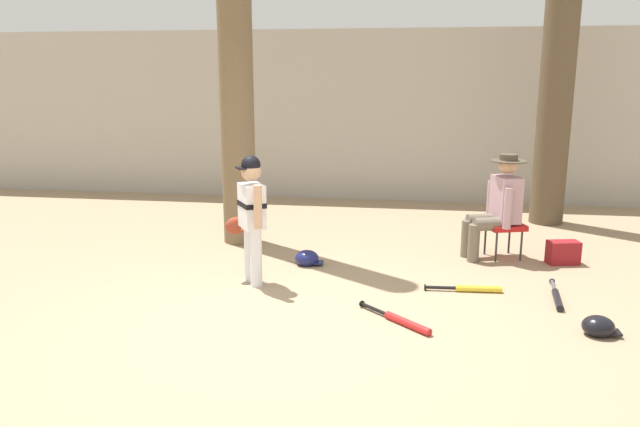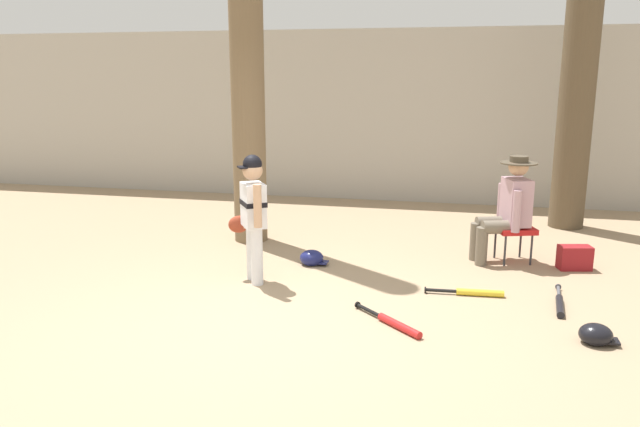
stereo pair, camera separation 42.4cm
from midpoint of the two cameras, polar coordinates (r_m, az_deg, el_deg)
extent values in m
plane|color=#9E8466|center=(5.26, -6.43, -10.55)|extent=(60.00, 60.00, 0.00)
cube|color=#ADA89E|center=(10.46, 1.57, 9.04)|extent=(18.00, 0.36, 2.79)
cone|color=brown|center=(7.93, -8.86, -2.54)|extent=(0.59, 0.59, 0.25)
cylinder|color=brown|center=(9.08, 19.97, 13.47)|extent=(0.46, 0.46, 4.60)
cone|color=brown|center=(9.31, 18.90, -0.79)|extent=(0.60, 0.60, 0.28)
cylinder|color=white|center=(6.18, -7.90, -4.11)|extent=(0.12, 0.12, 0.58)
cylinder|color=white|center=(6.35, -8.38, -3.68)|extent=(0.12, 0.12, 0.58)
cube|color=white|center=(6.14, -8.29, 0.67)|extent=(0.33, 0.36, 0.44)
cube|color=black|center=(6.14, -8.30, 0.87)|extent=(0.34, 0.37, 0.05)
sphere|color=tan|center=(6.08, -8.40, 3.90)|extent=(0.20, 0.20, 0.20)
sphere|color=black|center=(6.07, -8.42, 4.46)|extent=(0.19, 0.19, 0.19)
cube|color=black|center=(6.05, -9.23, 4.16)|extent=(0.16, 0.17, 0.02)
cylinder|color=tan|center=(5.90, -7.82, 0.59)|extent=(0.11, 0.11, 0.42)
cylinder|color=tan|center=(6.34, -9.16, 0.29)|extent=(0.11, 0.11, 0.40)
ellipsoid|color=#933823|center=(6.38, -9.68, -1.12)|extent=(0.25, 0.22, 0.18)
cube|color=red|center=(7.30, 15.08, -1.10)|extent=(0.50, 0.50, 0.06)
cylinder|color=#333338|center=(7.15, 14.38, -2.91)|extent=(0.02, 0.02, 0.38)
cylinder|color=#333338|center=(7.42, 13.47, -2.30)|extent=(0.02, 0.02, 0.38)
cylinder|color=#333338|center=(7.27, 16.55, -2.78)|extent=(0.02, 0.02, 0.38)
cylinder|color=#333338|center=(7.53, 15.58, -2.18)|extent=(0.02, 0.02, 0.38)
cylinder|color=#6B6051|center=(7.09, 12.37, -2.72)|extent=(0.13, 0.13, 0.43)
cylinder|color=#6B6051|center=(7.27, 11.81, -2.30)|extent=(0.13, 0.13, 0.43)
cylinder|color=#6B6051|center=(7.12, 13.96, -0.96)|extent=(0.43, 0.26, 0.15)
cylinder|color=#6B6051|center=(7.30, 13.35, -0.60)|extent=(0.43, 0.26, 0.15)
cube|color=#B28C99|center=(7.23, 15.22, 1.29)|extent=(0.34, 0.42, 0.52)
cylinder|color=#B28C99|center=(7.01, 15.33, 0.44)|extent=(0.11, 0.11, 0.46)
cylinder|color=#B28C99|center=(7.41, 13.94, 1.16)|extent=(0.11, 0.11, 0.46)
sphere|color=tan|center=(7.16, 15.41, 4.43)|extent=(0.22, 0.22, 0.22)
cylinder|color=#4C4233|center=(7.16, 15.42, 4.69)|extent=(0.40, 0.40, 0.02)
cylinder|color=#4C4233|center=(7.16, 15.44, 4.95)|extent=(0.20, 0.20, 0.09)
cube|color=maroon|center=(7.32, 20.04, -3.42)|extent=(0.37, 0.25, 0.26)
cylinder|color=red|center=(5.26, 5.79, -10.11)|extent=(0.40, 0.39, 0.07)
cylinder|color=black|center=(5.54, 2.83, -8.84)|extent=(0.26, 0.25, 0.03)
cylinder|color=black|center=(5.66, 1.74, -8.37)|extent=(0.05, 0.05, 0.06)
cylinder|color=yellow|center=(6.18, 12.56, -6.83)|extent=(0.45, 0.09, 0.07)
cylinder|color=black|center=(6.14, 9.12, -6.80)|extent=(0.30, 0.05, 0.03)
cylinder|color=black|center=(6.13, 7.74, -6.79)|extent=(0.02, 0.06, 0.06)
cylinder|color=black|center=(6.08, 19.27, -7.57)|extent=(0.12, 0.47, 0.07)
cylinder|color=#4C4C51|center=(6.45, 19.04, -6.39)|extent=(0.07, 0.31, 0.03)
cylinder|color=#4C4C51|center=(6.60, 18.96, -5.96)|extent=(0.06, 0.02, 0.06)
ellipsoid|color=navy|center=(6.85, -2.99, -4.16)|extent=(0.27, 0.24, 0.18)
cube|color=navy|center=(6.84, -1.94, -4.55)|extent=(0.11, 0.13, 0.02)
ellipsoid|color=black|center=(5.47, 22.32, -9.66)|extent=(0.26, 0.23, 0.18)
cube|color=black|center=(5.51, 23.54, -10.05)|extent=(0.11, 0.13, 0.02)
camera|label=1|loc=(0.21, -92.03, -0.46)|focal=34.60mm
camera|label=2|loc=(0.21, 87.97, 0.46)|focal=34.60mm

